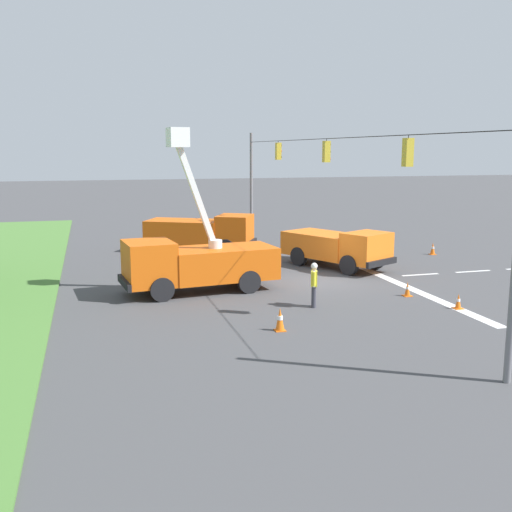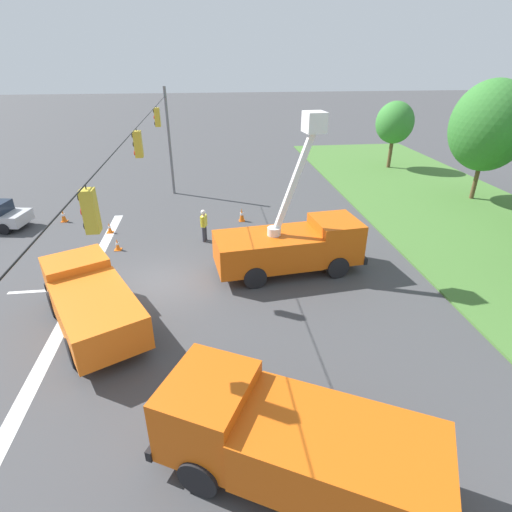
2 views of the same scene
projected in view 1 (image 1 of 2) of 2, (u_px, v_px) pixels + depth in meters
The scene contains 11 objects.
ground_plane at pixel (323, 281), 28.27m from camera, with size 200.00×200.00×0.00m, color #424244.
lane_markings at pixel (411, 275), 29.50m from camera, with size 17.60×15.25×0.01m.
signal_gantry at pixel (325, 187), 27.47m from camera, with size 26.20×0.33×7.20m.
utility_truck_bucket_lift at pixel (196, 260), 25.88m from camera, with size 3.19×6.92×7.01m.
utility_truck_support_near at pixel (202, 232), 35.98m from camera, with size 5.08×6.81×2.28m.
utility_truck_support_far at pixel (337, 246), 31.26m from camera, with size 6.34×4.80×2.04m.
road_worker at pixel (314, 282), 23.41m from camera, with size 0.62×0.36×1.77m.
traffic_cone_foreground_left at pixel (458, 302), 23.25m from camera, with size 0.36×0.36×0.60m.
traffic_cone_mid_left at pixel (407, 289), 25.27m from camera, with size 0.36×0.36×0.62m.
traffic_cone_mid_right at pixel (433, 249), 35.28m from camera, with size 0.36×0.36×0.72m.
traffic_cone_near_bucket at pixel (280, 319), 20.41m from camera, with size 0.36×0.36×0.81m.
Camera 1 is at (-25.75, 10.50, 6.12)m, focal length 42.00 mm.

